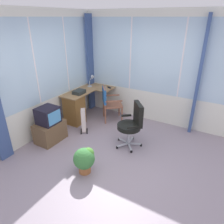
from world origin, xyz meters
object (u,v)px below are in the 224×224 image
at_px(desk_lamp, 93,79).
at_px(office_chair, 133,122).
at_px(tv_on_stand, 50,126).
at_px(wooden_armchair, 108,100).
at_px(space_heater, 84,120).
at_px(potted_plant, 85,159).
at_px(tv_remote, 109,87).
at_px(desk, 76,107).
at_px(paper_tray, 79,92).

xyz_separation_m(desk_lamp, office_chair, (-1.07, -1.75, -0.42)).
bearing_deg(tv_on_stand, wooden_armchair, -21.03).
bearing_deg(wooden_armchair, tv_on_stand, 158.97).
distance_m(office_chair, space_heater, 1.29).
bearing_deg(potted_plant, tv_remote, 20.84).
relative_size(space_heater, potted_plant, 1.23).
height_order(wooden_armchair, tv_on_stand, wooden_armchair).
bearing_deg(office_chair, desk, 81.23).
bearing_deg(tv_on_stand, paper_tray, 1.29).
distance_m(tv_remote, potted_plant, 2.60).
bearing_deg(paper_tray, space_heater, -134.83).
distance_m(paper_tray, space_heater, 0.79).
xyz_separation_m(office_chair, tv_on_stand, (-0.75, 1.67, -0.20)).
xyz_separation_m(tv_on_stand, potted_plant, (-0.46, -1.31, -0.08)).
xyz_separation_m(tv_remote, potted_plant, (-2.38, -0.91, -0.50)).
relative_size(office_chair, potted_plant, 2.01).
xyz_separation_m(desk, paper_tray, (0.11, -0.05, 0.40)).
xyz_separation_m(desk, tv_remote, (0.90, -0.48, 0.36)).
distance_m(desk, potted_plant, 2.03).
height_order(desk_lamp, wooden_armchair, desk_lamp).
distance_m(space_heater, potted_plant, 1.47).
bearing_deg(wooden_armchair, space_heater, 167.58).
xyz_separation_m(desk_lamp, space_heater, (-1.12, -0.49, -0.68)).
relative_size(tv_remote, wooden_armchair, 0.16).
height_order(desk, tv_on_stand, tv_on_stand).
bearing_deg(office_chair, wooden_armchair, 54.12).
relative_size(desk_lamp, potted_plant, 0.68).
distance_m(tv_on_stand, space_heater, 0.81).
height_order(tv_remote, tv_on_stand, tv_on_stand).
relative_size(desk, wooden_armchair, 1.49).
xyz_separation_m(desk, office_chair, (-0.27, -1.75, 0.14)).
bearing_deg(desk_lamp, office_chair, -121.41).
bearing_deg(wooden_armchair, paper_tray, 123.38).
bearing_deg(wooden_armchair, desk, 127.58).
xyz_separation_m(desk, potted_plant, (-1.48, -1.38, -0.14)).
xyz_separation_m(tv_remote, wooden_armchair, (-0.39, -0.19, -0.20)).
bearing_deg(desk_lamp, paper_tray, -175.33).
distance_m(paper_tray, tv_on_stand, 1.22).
height_order(tv_remote, wooden_armchair, wooden_armchair).
relative_size(desk, paper_tray, 4.62).
xyz_separation_m(office_chair, potted_plant, (-1.21, 0.36, -0.28)).
bearing_deg(space_heater, tv_remote, 0.21).
xyz_separation_m(desk, space_heater, (-0.32, -0.48, -0.12)).
bearing_deg(tv_on_stand, tv_remote, -11.78).
bearing_deg(office_chair, potted_plant, 163.38).
relative_size(tv_remote, office_chair, 0.15).
bearing_deg(office_chair, paper_tray, 77.48).
xyz_separation_m(desk_lamp, wooden_armchair, (-0.29, -0.67, -0.40)).
distance_m(office_chair, tv_on_stand, 1.84).
bearing_deg(desk, office_chair, -98.77).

